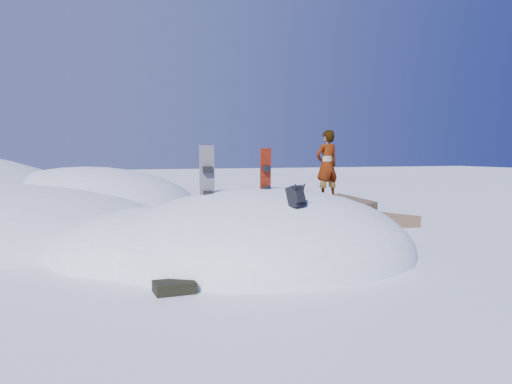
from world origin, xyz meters
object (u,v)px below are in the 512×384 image
object	(u,v)px
snowboard_red	(266,181)
person	(327,165)
backpack	(296,197)
snowboard_dark	(207,185)

from	to	relation	value
snowboard_red	person	world-z (taller)	person
snowboard_red	backpack	size ratio (longest dim) A/B	2.97
backpack	snowboard_dark	bearing A→B (deg)	108.02
backpack	person	xyz separation A→B (m)	(1.89, 2.33, 0.53)
snowboard_red	person	distance (m)	2.20
snowboard_red	person	size ratio (longest dim) A/B	0.84
snowboard_red	snowboard_dark	bearing A→B (deg)	156.65
snowboard_red	snowboard_dark	xyz separation A→B (m)	(-1.24, 0.19, -0.06)
snowboard_red	backpack	world-z (taller)	snowboard_red
snowboard_dark	backpack	xyz separation A→B (m)	(1.32, -1.59, -0.16)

